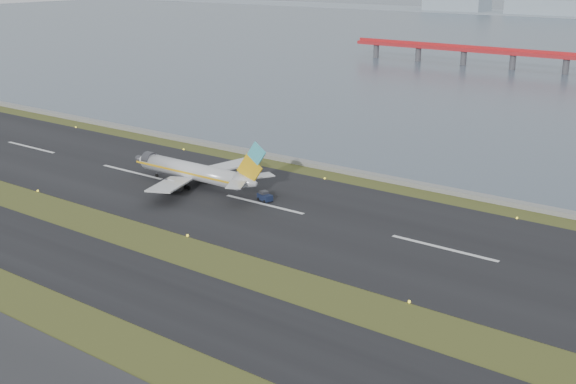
# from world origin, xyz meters

# --- Properties ---
(ground) EXTENTS (1000.00, 1000.00, 0.00)m
(ground) POSITION_xyz_m (0.00, 0.00, 0.00)
(ground) COLOR #324117
(ground) RESTS_ON ground
(taxiway_strip) EXTENTS (1000.00, 18.00, 0.10)m
(taxiway_strip) POSITION_xyz_m (0.00, -12.00, 0.05)
(taxiway_strip) COLOR black
(taxiway_strip) RESTS_ON ground
(runway_strip) EXTENTS (1000.00, 45.00, 0.10)m
(runway_strip) POSITION_xyz_m (0.00, 30.00, 0.05)
(runway_strip) COLOR black
(runway_strip) RESTS_ON ground
(seawall) EXTENTS (1000.00, 2.50, 1.00)m
(seawall) POSITION_xyz_m (0.00, 60.00, 0.50)
(seawall) COLOR gray
(seawall) RESTS_ON ground
(airliner) EXTENTS (38.52, 32.89, 12.80)m
(airliner) POSITION_xyz_m (-19.79, 30.69, 3.46)
(airliner) COLOR silver
(airliner) RESTS_ON ground
(pushback_tug) EXTENTS (3.74, 2.79, 2.14)m
(pushback_tug) POSITION_xyz_m (-1.28, 31.88, 1.04)
(pushback_tug) COLOR #141C37
(pushback_tug) RESTS_ON ground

